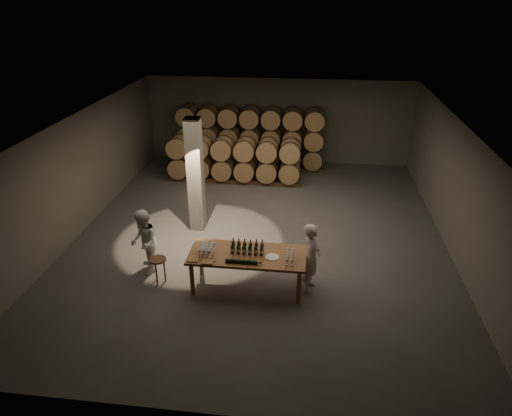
# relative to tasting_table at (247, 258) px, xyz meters

# --- Properties ---
(room) EXTENTS (12.00, 12.00, 12.00)m
(room) POSITION_rel_tasting_table_xyz_m (-1.80, 2.70, 0.80)
(room) COLOR #524F4D
(room) RESTS_ON ground
(tasting_table) EXTENTS (2.60, 1.10, 0.90)m
(tasting_table) POSITION_rel_tasting_table_xyz_m (0.00, 0.00, 0.00)
(tasting_table) COLOR brown
(tasting_table) RESTS_ON ground
(barrel_stack_back) EXTENTS (5.48, 0.95, 2.31)m
(barrel_stack_back) POSITION_rel_tasting_table_xyz_m (-0.96, 7.70, 0.40)
(barrel_stack_back) COLOR brown
(barrel_stack_back) RESTS_ON ground
(barrel_stack_front) EXTENTS (4.70, 0.95, 1.57)m
(barrel_stack_front) POSITION_rel_tasting_table_xyz_m (-1.35, 6.30, 0.03)
(barrel_stack_front) COLOR brown
(barrel_stack_front) RESTS_ON ground
(bottle_cluster) EXTENTS (0.73, 0.23, 0.30)m
(bottle_cluster) POSITION_rel_tasting_table_xyz_m (-0.01, 0.06, 0.21)
(bottle_cluster) COLOR black
(bottle_cluster) RESTS_ON tasting_table
(lying_bottles) EXTENTS (0.78, 0.08, 0.08)m
(lying_bottles) POSITION_rel_tasting_table_xyz_m (-0.07, -0.39, 0.15)
(lying_bottles) COLOR black
(lying_bottles) RESTS_ON tasting_table
(glass_cluster_left) EXTENTS (0.31, 0.42, 0.18)m
(glass_cluster_left) POSITION_rel_tasting_table_xyz_m (-0.91, -0.05, 0.24)
(glass_cluster_left) COLOR silver
(glass_cluster_left) RESTS_ON tasting_table
(glass_cluster_right) EXTENTS (0.19, 0.52, 0.16)m
(glass_cluster_right) POSITION_rel_tasting_table_xyz_m (0.95, -0.10, 0.22)
(glass_cluster_right) COLOR silver
(glass_cluster_right) RESTS_ON tasting_table
(plate) EXTENTS (0.30, 0.30, 0.02)m
(plate) POSITION_rel_tasting_table_xyz_m (0.56, -0.07, 0.11)
(plate) COLOR white
(plate) RESTS_ON tasting_table
(notebook_near) EXTENTS (0.25, 0.20, 0.03)m
(notebook_near) POSITION_rel_tasting_table_xyz_m (-0.80, -0.45, 0.12)
(notebook_near) COLOR #956036
(notebook_near) RESTS_ON tasting_table
(notebook_corner) EXTENTS (0.24, 0.30, 0.02)m
(notebook_corner) POSITION_rel_tasting_table_xyz_m (-1.14, -0.35, 0.12)
(notebook_corner) COLOR #956036
(notebook_corner) RESTS_ON tasting_table
(pen) EXTENTS (0.14, 0.04, 0.01)m
(pen) POSITION_rel_tasting_table_xyz_m (-0.69, -0.41, 0.11)
(pen) COLOR black
(pen) RESTS_ON tasting_table
(stool) EXTENTS (0.38, 0.38, 0.64)m
(stool) POSITION_rel_tasting_table_xyz_m (-2.07, -0.04, -0.27)
(stool) COLOR brown
(stool) RESTS_ON ground
(person_man) EXTENTS (0.49, 0.66, 1.66)m
(person_man) POSITION_rel_tasting_table_xyz_m (1.41, 0.13, 0.03)
(person_man) COLOR silver
(person_man) RESTS_ON ground
(person_woman) EXTENTS (0.85, 0.95, 1.62)m
(person_woman) POSITION_rel_tasting_table_xyz_m (-2.52, 0.36, 0.01)
(person_woman) COLOR white
(person_woman) RESTS_ON ground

